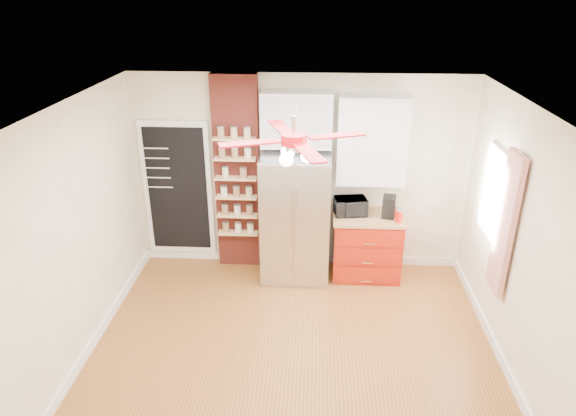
# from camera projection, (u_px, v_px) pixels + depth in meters

# --- Properties ---
(floor) EXTENTS (4.50, 4.50, 0.00)m
(floor) POSITION_uv_depth(u_px,v_px,m) (293.00, 351.00, 5.69)
(floor) COLOR #905C24
(floor) RESTS_ON ground
(ceiling) EXTENTS (4.50, 4.50, 0.00)m
(ceiling) POSITION_uv_depth(u_px,v_px,m) (294.00, 110.00, 4.59)
(ceiling) COLOR white
(ceiling) RESTS_ON wall_back
(wall_back) EXTENTS (4.50, 0.02, 2.70)m
(wall_back) POSITION_uv_depth(u_px,v_px,m) (300.00, 174.00, 6.96)
(wall_back) COLOR #FDEFCB
(wall_back) RESTS_ON floor
(wall_front) EXTENTS (4.50, 0.02, 2.70)m
(wall_front) POSITION_uv_depth(u_px,v_px,m) (279.00, 389.00, 3.32)
(wall_front) COLOR #FDEFCB
(wall_front) RESTS_ON floor
(wall_left) EXTENTS (0.02, 4.00, 2.70)m
(wall_left) POSITION_uv_depth(u_px,v_px,m) (74.00, 237.00, 5.26)
(wall_left) COLOR #FDEFCB
(wall_left) RESTS_ON floor
(wall_right) EXTENTS (0.02, 4.00, 2.70)m
(wall_right) POSITION_uv_depth(u_px,v_px,m) (523.00, 250.00, 5.02)
(wall_right) COLOR #FDEFCB
(wall_right) RESTS_ON floor
(chalkboard) EXTENTS (0.95, 0.05, 1.95)m
(chalkboard) POSITION_uv_depth(u_px,v_px,m) (178.00, 189.00, 7.12)
(chalkboard) COLOR white
(chalkboard) RESTS_ON wall_back
(brick_pillar) EXTENTS (0.60, 0.16, 2.70)m
(brick_pillar) POSITION_uv_depth(u_px,v_px,m) (238.00, 175.00, 6.93)
(brick_pillar) COLOR maroon
(brick_pillar) RESTS_ON floor
(fridge) EXTENTS (0.90, 0.70, 1.75)m
(fridge) POSITION_uv_depth(u_px,v_px,m) (295.00, 217.00, 6.82)
(fridge) COLOR #B5B5BA
(fridge) RESTS_ON floor
(upper_glass_cabinet) EXTENTS (0.90, 0.35, 0.70)m
(upper_glass_cabinet) POSITION_uv_depth(u_px,v_px,m) (297.00, 119.00, 6.48)
(upper_glass_cabinet) COLOR white
(upper_glass_cabinet) RESTS_ON wall_back
(red_cabinet) EXTENTS (0.94, 0.64, 0.90)m
(red_cabinet) POSITION_uv_depth(u_px,v_px,m) (366.00, 245.00, 6.99)
(red_cabinet) COLOR #9C190B
(red_cabinet) RESTS_ON floor
(upper_shelf_unit) EXTENTS (0.90, 0.30, 1.15)m
(upper_shelf_unit) POSITION_uv_depth(u_px,v_px,m) (372.00, 141.00, 6.56)
(upper_shelf_unit) COLOR white
(upper_shelf_unit) RESTS_ON wall_back
(window) EXTENTS (0.04, 0.75, 1.05)m
(window) POSITION_uv_depth(u_px,v_px,m) (495.00, 195.00, 5.76)
(window) COLOR white
(window) RESTS_ON wall_right
(curtain) EXTENTS (0.06, 0.40, 1.55)m
(curtain) POSITION_uv_depth(u_px,v_px,m) (505.00, 225.00, 5.30)
(curtain) COLOR red
(curtain) RESTS_ON wall_right
(ceiling_fan) EXTENTS (1.40, 1.40, 0.44)m
(ceiling_fan) POSITION_uv_depth(u_px,v_px,m) (294.00, 140.00, 4.70)
(ceiling_fan) COLOR silver
(ceiling_fan) RESTS_ON ceiling
(toaster_oven) EXTENTS (0.46, 0.35, 0.23)m
(toaster_oven) POSITION_uv_depth(u_px,v_px,m) (350.00, 206.00, 6.80)
(toaster_oven) COLOR black
(toaster_oven) RESTS_ON red_cabinet
(coffee_maker) EXTENTS (0.20, 0.24, 0.28)m
(coffee_maker) POSITION_uv_depth(u_px,v_px,m) (389.00, 207.00, 6.72)
(coffee_maker) COLOR black
(coffee_maker) RESTS_ON red_cabinet
(canister_left) EXTENTS (0.10, 0.10, 0.15)m
(canister_left) POSITION_uv_depth(u_px,v_px,m) (399.00, 216.00, 6.60)
(canister_left) COLOR red
(canister_left) RESTS_ON red_cabinet
(canister_right) EXTENTS (0.13, 0.13, 0.15)m
(canister_right) POSITION_uv_depth(u_px,v_px,m) (395.00, 212.00, 6.75)
(canister_right) COLOR #B22A09
(canister_right) RESTS_ON red_cabinet
(pantry_jar_oats) EXTENTS (0.10, 0.10, 0.14)m
(pantry_jar_oats) POSITION_uv_depth(u_px,v_px,m) (225.00, 172.00, 6.76)
(pantry_jar_oats) COLOR beige
(pantry_jar_oats) RESTS_ON brick_pillar
(pantry_jar_beans) EXTENTS (0.10, 0.10, 0.13)m
(pantry_jar_beans) POSITION_uv_depth(u_px,v_px,m) (243.00, 173.00, 6.74)
(pantry_jar_beans) COLOR #9B684E
(pantry_jar_beans) RESTS_ON brick_pillar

